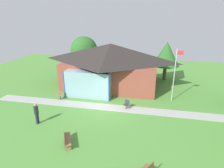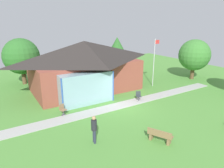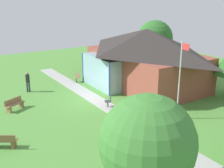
# 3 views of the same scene
# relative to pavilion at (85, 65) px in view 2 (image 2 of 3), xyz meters

# --- Properties ---
(ground_plane) EXTENTS (44.00, 44.00, 0.00)m
(ground_plane) POSITION_rel_pavilion_xyz_m (1.00, -5.91, -2.64)
(ground_plane) COLOR #54933D
(pavilion) EXTENTS (11.47, 8.01, 5.09)m
(pavilion) POSITION_rel_pavilion_xyz_m (0.00, 0.00, 0.00)
(pavilion) COLOR brown
(pavilion) RESTS_ON ground_plane
(footpath) EXTENTS (22.45, 1.52, 0.03)m
(footpath) POSITION_rel_pavilion_xyz_m (1.00, -5.52, -2.62)
(footpath) COLOR #ADADA8
(footpath) RESTS_ON ground_plane
(flagpole) EXTENTS (0.64, 0.08, 5.21)m
(flagpole) POSITION_rel_pavilion_xyz_m (7.01, -2.70, 0.25)
(flagpole) COLOR silver
(flagpole) RESTS_ON ground_plane
(bench_front_center) EXTENTS (1.08, 1.54, 0.84)m
(bench_front_center) POSITION_rel_pavilion_xyz_m (-0.32, -11.41, -2.24)
(bench_front_center) COLOR olive
(bench_front_center) RESTS_ON ground_plane
(patio_chair_lawn_spare) EXTENTS (0.58, 0.58, 0.86)m
(patio_chair_lawn_spare) POSITION_rel_pavilion_xyz_m (2.80, -5.44, -2.22)
(patio_chair_lawn_spare) COLOR #33383D
(patio_chair_lawn_spare) RESTS_ON ground_plane
(patio_chair_west) EXTENTS (0.56, 0.56, 0.86)m
(patio_chair_west) POSITION_rel_pavilion_xyz_m (-4.09, -4.74, -2.22)
(patio_chair_west) COLOR #8C6B4C
(patio_chair_west) RESTS_ON ground_plane
(visitor_strolling_lawn) EXTENTS (0.34, 0.34, 1.74)m
(visitor_strolling_lawn) POSITION_rel_pavilion_xyz_m (-3.71, -9.42, -1.62)
(visitor_strolling_lawn) COLOR #2D3347
(visitor_strolling_lawn) RESTS_ON ground_plane
(tree_behind_pavilion_left) EXTENTS (4.00, 4.00, 5.22)m
(tree_behind_pavilion_left) POSITION_rel_pavilion_xyz_m (-5.20, 5.63, 0.56)
(tree_behind_pavilion_left) COLOR brown
(tree_behind_pavilion_left) RESTS_ON ground_plane
(tree_behind_pavilion_right) EXTENTS (3.40, 3.40, 4.99)m
(tree_behind_pavilion_right) POSITION_rel_pavilion_xyz_m (6.48, 3.96, 0.80)
(tree_behind_pavilion_right) COLOR brown
(tree_behind_pavilion_right) RESTS_ON ground_plane
(tree_east_hedge) EXTENTS (3.77, 3.77, 4.91)m
(tree_east_hedge) POSITION_rel_pavilion_xyz_m (13.18, -3.09, 0.37)
(tree_east_hedge) COLOR brown
(tree_east_hedge) RESTS_ON ground_plane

